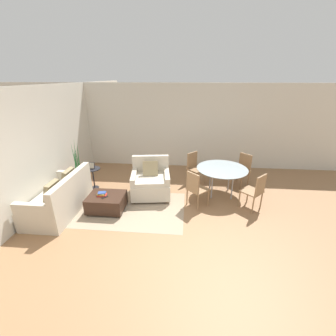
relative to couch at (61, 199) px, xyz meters
name	(u,v)px	position (x,y,z in m)	size (l,w,h in m)	color
ground_plane	(157,238)	(2.32, -0.74, -0.31)	(20.00, 20.00, 0.00)	#936B47
wall_back	(172,126)	(2.32, 3.19, 1.06)	(12.00, 0.06, 2.75)	beige
wall_left	(47,145)	(-0.57, 0.76, 1.06)	(0.06, 12.00, 2.75)	beige
area_rug	(127,208)	(1.48, 0.24, -0.31)	(2.69, 1.71, 0.01)	gray
couch	(61,199)	(0.00, 0.00, 0.00)	(0.89, 1.71, 0.92)	beige
armchair	(151,182)	(1.93, 0.97, 0.06)	(1.09, 1.07, 0.98)	beige
ottoman	(107,202)	(1.02, 0.16, -0.10)	(0.83, 0.67, 0.38)	#382319
book_stack	(102,194)	(0.92, 0.15, 0.10)	(0.22, 0.18, 0.07)	#B72D28
tv_remote_primary	(105,197)	(1.03, 0.06, 0.07)	(0.13, 0.15, 0.01)	black
tv_remote_secondary	(104,192)	(0.92, 0.30, 0.07)	(0.07, 0.16, 0.01)	#333338
potted_plant	(79,177)	(-0.20, 1.31, -0.04)	(0.39, 0.39, 1.38)	maroon
side_table	(93,174)	(0.28, 1.22, 0.10)	(0.42, 0.42, 0.59)	black
picture_frame	(92,165)	(0.28, 1.22, 0.37)	(0.15, 0.07, 0.18)	black
dining_table	(222,171)	(3.76, 1.18, 0.36)	(1.29, 1.29, 0.74)	#99A8AD
dining_chair_near_left	(196,187)	(3.07, 0.50, 0.20)	(0.59, 0.59, 0.90)	#93704C
dining_chair_near_right	(256,190)	(4.44, 0.50, 0.20)	(0.59, 0.59, 0.90)	#93704C
dining_chair_far_left	(194,166)	(3.07, 1.86, 0.20)	(0.59, 0.59, 0.90)	#93704C
dining_chair_far_right	(243,167)	(4.44, 1.86, 0.20)	(0.59, 0.59, 0.90)	#93704C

